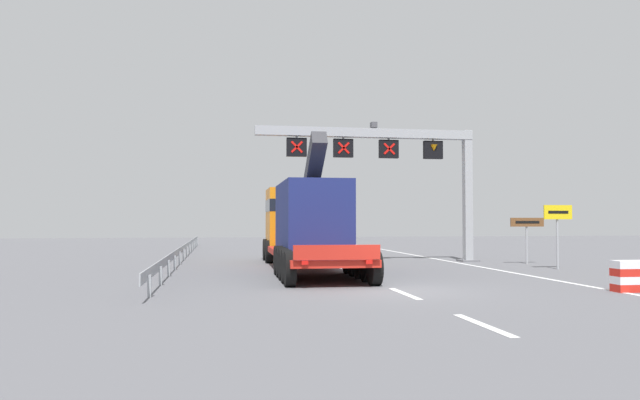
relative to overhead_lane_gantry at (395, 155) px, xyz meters
The scene contains 9 objects.
ground 13.02m from the overhead_lane_gantry, 106.40° to the right, with size 112.00×112.00×0.00m, color #5B5B60.
lane_markings 6.95m from the overhead_lane_gantry, 139.07° to the left, with size 0.20×43.28×0.01m.
edge_line_right 6.05m from the overhead_lane_gantry, 11.81° to the left, with size 0.20×63.00×0.01m, color silver.
overhead_lane_gantry is the anchor object (origin of this frame).
heavy_haul_truck_red 6.50m from the overhead_lane_gantry, 151.60° to the right, with size 3.13×14.09×5.30m.
exit_sign_yellow 8.32m from the overhead_lane_gantry, 43.15° to the right, with size 1.27×0.15×2.71m.
tourist_info_sign_brown 7.21m from the overhead_lane_gantry, 20.01° to the right, with size 1.68×0.15×2.18m.
crash_barrier_striped 14.16m from the overhead_lane_gantry, 76.08° to the right, with size 1.01×0.52×0.90m.
guardrail_left 12.34m from the overhead_lane_gantry, 156.00° to the left, with size 0.13×36.08×0.76m.
Camera 1 is at (-5.12, -17.15, 2.06)m, focal length 33.68 mm.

